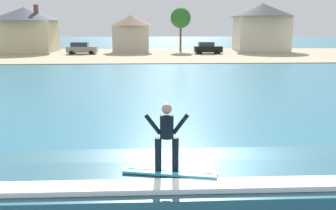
# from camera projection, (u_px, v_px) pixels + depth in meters

# --- Properties ---
(ground_plane) EXTENTS (260.00, 260.00, 0.00)m
(ground_plane) POSITION_uv_depth(u_px,v_px,m) (224.00, 194.00, 10.48)
(ground_plane) COLOR teal
(wave_crest) EXTENTS (9.95, 3.45, 1.13)m
(wave_crest) POSITION_uv_depth(u_px,v_px,m) (179.00, 188.00, 9.61)
(wave_crest) COLOR #2F6172
(wave_crest) RESTS_ON ground_plane
(surfboard) EXTENTS (2.28, 0.86, 0.06)m
(surfboard) POSITION_uv_depth(u_px,v_px,m) (170.00, 172.00, 8.99)
(surfboard) COLOR #33A5CC
(surfboard) RESTS_ON wave_crest
(surfer) EXTENTS (1.05, 0.32, 1.64)m
(surfer) POSITION_uv_depth(u_px,v_px,m) (167.00, 134.00, 8.85)
(surfer) COLOR black
(surfer) RESTS_ON surfboard
(shoreline_bank) EXTENTS (120.00, 26.26, 0.09)m
(shoreline_bank) POSITION_uv_depth(u_px,v_px,m) (163.00, 55.00, 57.01)
(shoreline_bank) COLOR tan
(shoreline_bank) RESTS_ON ground_plane
(car_near_shore) EXTENTS (4.56, 2.28, 1.86)m
(car_near_shore) POSITION_uv_depth(u_px,v_px,m) (82.00, 48.00, 57.70)
(car_near_shore) COLOR gray
(car_near_shore) RESTS_ON ground_plane
(car_far_shore) EXTENTS (4.27, 2.27, 1.86)m
(car_far_shore) POSITION_uv_depth(u_px,v_px,m) (208.00, 48.00, 58.32)
(car_far_shore) COLOR black
(car_far_shore) RESTS_ON ground_plane
(house_with_chimney) EXTENTS (11.39, 11.39, 7.60)m
(house_with_chimney) POSITION_uv_depth(u_px,v_px,m) (25.00, 27.00, 61.30)
(house_with_chimney) COLOR beige
(house_with_chimney) RESTS_ON ground_plane
(house_gabled_white) EXTENTS (10.74, 10.74, 8.02)m
(house_gabled_white) POSITION_uv_depth(u_px,v_px,m) (262.00, 23.00, 64.06)
(house_gabled_white) COLOR beige
(house_gabled_white) RESTS_ON ground_plane
(house_small_cottage) EXTENTS (7.48, 7.48, 6.07)m
(house_small_cottage) POSITION_uv_depth(u_px,v_px,m) (131.00, 32.00, 62.19)
(house_small_cottage) COLOR beige
(house_small_cottage) RESTS_ON ground_plane
(tree_tall_bare) EXTENTS (3.40, 3.40, 7.28)m
(tree_tall_bare) POSITION_uv_depth(u_px,v_px,m) (181.00, 18.00, 62.68)
(tree_tall_bare) COLOR brown
(tree_tall_bare) RESTS_ON ground_plane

